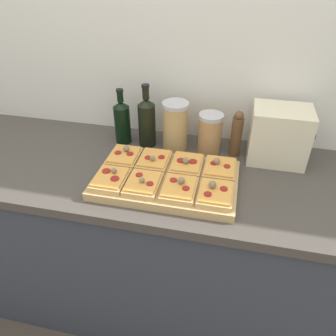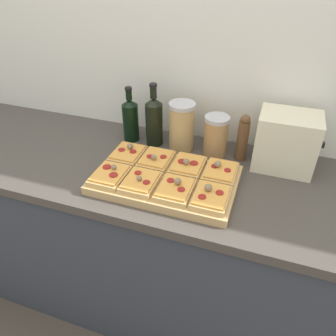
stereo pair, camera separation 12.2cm
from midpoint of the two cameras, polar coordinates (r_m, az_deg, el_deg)
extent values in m
cube|color=silver|center=(1.55, -1.49, 17.73)|extent=(6.00, 0.06, 2.50)
cube|color=#333842|center=(1.71, -4.01, -13.32)|extent=(2.60, 0.64, 0.87)
cube|color=#423D38|center=(1.40, -4.74, -0.82)|extent=(2.63, 0.67, 0.04)
cube|color=tan|center=(1.29, -2.99, -2.19)|extent=(0.55, 0.35, 0.03)
cube|color=tan|center=(1.40, -10.11, 1.79)|extent=(0.12, 0.15, 0.02)
cube|color=gold|center=(1.39, -10.17, 2.27)|extent=(0.11, 0.14, 0.01)
cylinder|color=maroon|center=(1.40, -11.21, 2.56)|extent=(0.03, 0.03, 0.00)
cylinder|color=maroon|center=(1.38, -9.17, 2.38)|extent=(0.03, 0.03, 0.00)
sphere|color=#7F6B51|center=(1.40, -9.79, 3.28)|extent=(0.03, 0.03, 0.03)
cube|color=tan|center=(1.36, -4.85, 1.14)|extent=(0.12, 0.15, 0.02)
cube|color=gold|center=(1.35, -4.88, 1.63)|extent=(0.11, 0.14, 0.01)
cylinder|color=maroon|center=(1.35, -6.11, 1.74)|extent=(0.03, 0.03, 0.00)
cylinder|color=maroon|center=(1.35, -3.74, 1.83)|extent=(0.03, 0.03, 0.00)
sphere|color=#7F6B51|center=(1.32, -5.30, 1.63)|extent=(0.02, 0.02, 0.02)
cube|color=tan|center=(1.33, 0.68, 0.44)|extent=(0.12, 0.15, 0.02)
cube|color=gold|center=(1.32, 0.68, 0.94)|extent=(0.11, 0.14, 0.01)
cylinder|color=maroon|center=(1.32, -0.38, 1.24)|extent=(0.03, 0.03, 0.00)
cylinder|color=maroon|center=(1.32, 1.74, 1.05)|extent=(0.03, 0.03, 0.00)
sphere|color=#7F6B51|center=(1.30, 0.43, 1.22)|extent=(0.03, 0.03, 0.03)
cube|color=tan|center=(1.31, 6.39, -0.28)|extent=(0.12, 0.15, 0.02)
cube|color=gold|center=(1.31, 6.43, 0.22)|extent=(0.11, 0.14, 0.01)
cylinder|color=maroon|center=(1.31, 5.32, 0.75)|extent=(0.03, 0.03, 0.00)
cylinder|color=maroon|center=(1.30, 7.61, 0.21)|extent=(0.03, 0.03, 0.00)
sphere|color=#7F6B51|center=(1.31, 5.88, 1.15)|extent=(0.03, 0.03, 0.03)
cube|color=tan|center=(1.28, -12.72, -2.12)|extent=(0.12, 0.15, 0.02)
cube|color=gold|center=(1.27, -12.80, -1.62)|extent=(0.11, 0.14, 0.01)
cylinder|color=maroon|center=(1.30, -13.37, -0.58)|extent=(0.03, 0.03, 0.00)
cylinder|color=maroon|center=(1.25, -12.04, -1.90)|extent=(0.03, 0.03, 0.00)
sphere|color=#7F6B51|center=(1.28, -12.15, -0.54)|extent=(0.02, 0.02, 0.02)
cube|color=tan|center=(1.23, -7.03, -2.98)|extent=(0.12, 0.15, 0.02)
cube|color=gold|center=(1.23, -7.08, -2.46)|extent=(0.11, 0.14, 0.01)
cylinder|color=maroon|center=(1.25, -7.83, -1.26)|extent=(0.03, 0.03, 0.00)
cylinder|color=maroon|center=(1.20, -6.11, -2.83)|extent=(0.03, 0.03, 0.00)
sphere|color=#7F6B51|center=(1.21, -7.63, -2.17)|extent=(0.02, 0.02, 0.02)
cube|color=tan|center=(1.20, -0.96, -3.86)|extent=(0.12, 0.15, 0.02)
cube|color=gold|center=(1.19, -0.97, -3.33)|extent=(0.11, 0.14, 0.01)
cylinder|color=maroon|center=(1.21, -1.92, -2.21)|extent=(0.03, 0.03, 0.00)
cylinder|color=maroon|center=(1.17, 0.15, -3.65)|extent=(0.03, 0.03, 0.00)
sphere|color=#7F6B51|center=(1.19, -0.61, -2.30)|extent=(0.03, 0.03, 0.03)
cube|color=tan|center=(1.18, 5.38, -4.72)|extent=(0.12, 0.15, 0.02)
cube|color=gold|center=(1.17, 5.41, -4.20)|extent=(0.11, 0.14, 0.01)
cylinder|color=maroon|center=(1.15, 3.92, -4.66)|extent=(0.03, 0.03, 0.00)
cylinder|color=maroon|center=(1.18, 6.80, -3.72)|extent=(0.03, 0.03, 0.00)
sphere|color=#7F6B51|center=(1.18, 4.82, -2.98)|extent=(0.03, 0.03, 0.03)
cylinder|color=black|center=(1.56, -10.17, 7.37)|extent=(0.07, 0.07, 0.18)
cone|color=black|center=(1.52, -10.56, 10.79)|extent=(0.07, 0.07, 0.03)
cylinder|color=black|center=(1.51, -10.71, 12.07)|extent=(0.03, 0.03, 0.05)
cylinder|color=black|center=(1.50, -10.83, 13.09)|extent=(0.03, 0.03, 0.01)
cylinder|color=black|center=(1.52, -6.00, 7.35)|extent=(0.08, 0.08, 0.20)
cone|color=black|center=(1.47, -6.27, 11.30)|extent=(0.08, 0.08, 0.03)
cylinder|color=black|center=(1.45, -6.37, 12.79)|extent=(0.03, 0.03, 0.05)
cylinder|color=black|center=(1.44, -6.45, 13.97)|extent=(0.03, 0.03, 0.01)
cylinder|color=tan|center=(1.48, -1.11, 6.97)|extent=(0.11, 0.11, 0.21)
cylinder|color=#B2B2B7|center=(1.44, -1.16, 10.92)|extent=(0.12, 0.12, 0.02)
cylinder|color=#AD7F4C|center=(1.47, 4.92, 5.65)|extent=(0.10, 0.10, 0.17)
cylinder|color=#B2B2B7|center=(1.43, 5.11, 8.89)|extent=(0.11, 0.11, 0.02)
cylinder|color=brown|center=(1.46, 9.45, 5.33)|extent=(0.05, 0.05, 0.18)
sphere|color=brown|center=(1.41, 9.84, 8.90)|extent=(0.04, 0.04, 0.04)
cube|color=beige|center=(1.45, 16.49, 5.45)|extent=(0.24, 0.18, 0.24)
cube|color=black|center=(1.34, 17.07, 6.43)|extent=(0.19, 0.01, 0.07)
cube|color=black|center=(1.46, 21.69, 5.14)|extent=(0.02, 0.02, 0.02)
camera|label=1|loc=(0.06, -92.70, -1.87)|focal=35.00mm
camera|label=2|loc=(0.06, 87.30, 1.87)|focal=35.00mm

